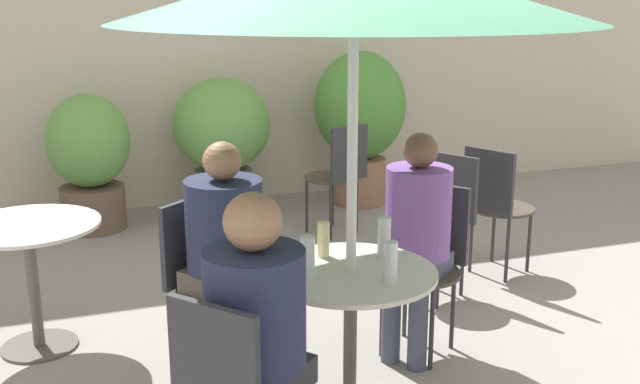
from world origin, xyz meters
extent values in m
cube|color=beige|center=(0.00, 3.92, 1.50)|extent=(10.00, 0.06, 3.00)
cylinder|color=#514C47|center=(-0.24, 0.09, 0.35)|extent=(0.06, 0.06, 0.67)
cylinder|color=silver|center=(-0.24, 0.09, 0.69)|extent=(0.75, 0.75, 0.02)
cylinder|color=#514C47|center=(-1.57, 1.29, 0.01)|extent=(0.40, 0.40, 0.01)
cylinder|color=#514C47|center=(-1.57, 1.29, 0.35)|extent=(0.06, 0.06, 0.67)
cylinder|color=silver|center=(-1.57, 1.29, 0.69)|extent=(0.74, 0.74, 0.02)
cylinder|color=#42382D|center=(0.33, 0.55, 0.45)|extent=(0.43, 0.43, 0.02)
cylinder|color=#2D2D33|center=(0.53, 0.53, 0.22)|extent=(0.02, 0.02, 0.44)
cylinder|color=#2D2D33|center=(0.35, 0.75, 0.22)|extent=(0.02, 0.02, 0.44)
cylinder|color=#2D2D33|center=(0.31, 0.36, 0.22)|extent=(0.02, 0.02, 0.44)
cylinder|color=#2D2D33|center=(0.13, 0.57, 0.22)|extent=(0.02, 0.02, 0.44)
cube|color=#2D2D33|center=(0.48, 0.67, 0.68)|extent=(0.25, 0.30, 0.42)
cylinder|color=#42382D|center=(-0.70, 0.66, 0.45)|extent=(0.43, 0.43, 0.02)
cylinder|color=#2D2D33|center=(-0.68, 0.86, 0.22)|extent=(0.02, 0.02, 0.44)
cylinder|color=#2D2D33|center=(-0.89, 0.68, 0.22)|extent=(0.02, 0.02, 0.44)
cylinder|color=#2D2D33|center=(-0.50, 0.64, 0.22)|extent=(0.02, 0.02, 0.44)
cylinder|color=#2D2D33|center=(-0.72, 0.47, 0.22)|extent=(0.02, 0.02, 0.44)
cube|color=#2D2D33|center=(-0.82, 0.81, 0.68)|extent=(0.30, 0.25, 0.42)
cube|color=#2D2D33|center=(-0.96, -0.49, 0.68)|extent=(0.25, 0.30, 0.42)
cylinder|color=#42382D|center=(0.76, 1.21, 0.45)|extent=(0.43, 0.43, 0.02)
cylinder|color=#2D2D33|center=(0.95, 1.16, 0.22)|extent=(0.02, 0.02, 0.44)
cylinder|color=#2D2D33|center=(0.81, 1.40, 0.22)|extent=(0.02, 0.02, 0.44)
cylinder|color=#2D2D33|center=(0.70, 1.02, 0.22)|extent=(0.02, 0.02, 0.44)
cylinder|color=#2D2D33|center=(0.57, 1.27, 0.22)|extent=(0.02, 0.02, 0.44)
cube|color=#2D2D33|center=(0.93, 1.30, 0.68)|extent=(0.20, 0.34, 0.42)
cylinder|color=#42382D|center=(1.40, 1.44, 0.45)|extent=(0.43, 0.43, 0.02)
cylinder|color=#2D2D33|center=(1.21, 1.50, 0.22)|extent=(0.02, 0.02, 0.44)
cylinder|color=#2D2D33|center=(1.34, 1.25, 0.22)|extent=(0.02, 0.02, 0.44)
cylinder|color=#2D2D33|center=(1.47, 1.63, 0.22)|extent=(0.02, 0.02, 0.44)
cylinder|color=#2D2D33|center=(1.59, 1.37, 0.22)|extent=(0.02, 0.02, 0.44)
cube|color=#2D2D33|center=(1.23, 1.35, 0.68)|extent=(0.19, 0.34, 0.42)
cylinder|color=#42382D|center=(0.62, 2.63, 0.45)|extent=(0.43, 0.43, 0.02)
cylinder|color=#2D2D33|center=(0.54, 2.45, 0.22)|extent=(0.02, 0.02, 0.44)
cylinder|color=#2D2D33|center=(0.80, 2.56, 0.22)|extent=(0.02, 0.02, 0.44)
cylinder|color=#2D2D33|center=(0.43, 2.71, 0.22)|extent=(0.02, 0.02, 0.44)
cylinder|color=#2D2D33|center=(0.69, 2.82, 0.22)|extent=(0.02, 0.02, 0.44)
cube|color=#2D2D33|center=(0.69, 2.45, 0.68)|extent=(0.35, 0.17, 0.42)
cylinder|color=#42475B|center=(0.16, 0.51, 0.22)|extent=(0.10, 0.10, 0.44)
cylinder|color=#42475B|center=(0.25, 0.39, 0.22)|extent=(0.10, 0.10, 0.44)
cube|color=#42475B|center=(0.30, 0.53, 0.51)|extent=(0.42, 0.42, 0.10)
cylinder|color=#7A4C9E|center=(0.30, 0.53, 0.79)|extent=(0.33, 0.33, 0.46)
sphere|color=brown|center=(0.30, 0.53, 1.11)|extent=(0.18, 0.18, 0.18)
cylinder|color=brown|center=(-0.65, 0.47, 0.22)|extent=(0.11, 0.11, 0.44)
cylinder|color=brown|center=(-0.52, 0.58, 0.22)|extent=(0.11, 0.11, 0.44)
cube|color=brown|center=(-0.67, 0.63, 0.52)|extent=(0.46, 0.47, 0.11)
cylinder|color=#232847|center=(-0.67, 0.63, 0.80)|extent=(0.37, 0.37, 0.44)
sphere|color=#9E7051|center=(-0.67, 0.63, 1.11)|extent=(0.18, 0.18, 0.18)
cube|color=#2D2D33|center=(-0.78, -0.34, 0.52)|extent=(0.46, 0.46, 0.11)
cylinder|color=#232847|center=(-0.78, -0.34, 0.79)|extent=(0.36, 0.36, 0.43)
sphere|color=#9E7051|center=(-0.78, -0.34, 1.11)|extent=(0.21, 0.21, 0.21)
cylinder|color=silver|center=(-0.04, 0.18, 0.80)|extent=(0.06, 0.06, 0.19)
cylinder|color=beige|center=(-0.29, 0.30, 0.78)|extent=(0.06, 0.06, 0.16)
cylinder|color=silver|center=(-0.45, 0.05, 0.80)|extent=(0.06, 0.06, 0.19)
cylinder|color=silver|center=(-0.14, -0.10, 0.79)|extent=(0.06, 0.06, 0.18)
cylinder|color=brown|center=(-1.17, 3.38, 0.18)|extent=(0.51, 0.51, 0.36)
ellipsoid|color=#609947|center=(-1.17, 3.38, 0.73)|extent=(0.65, 0.65, 0.75)
cylinder|color=slate|center=(-0.07, 3.47, 0.19)|extent=(0.50, 0.50, 0.38)
ellipsoid|color=#609947|center=(-0.07, 3.47, 0.78)|extent=(0.82, 0.82, 0.79)
cylinder|color=#93664C|center=(1.15, 3.37, 0.21)|extent=(0.47, 0.47, 0.42)
ellipsoid|color=#4C8938|center=(1.15, 3.37, 0.90)|extent=(0.81, 0.81, 0.95)
cylinder|color=silver|center=(-0.24, 0.09, 1.01)|extent=(0.04, 0.04, 2.03)
camera|label=1|loc=(-1.37, -2.72, 1.87)|focal=42.00mm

